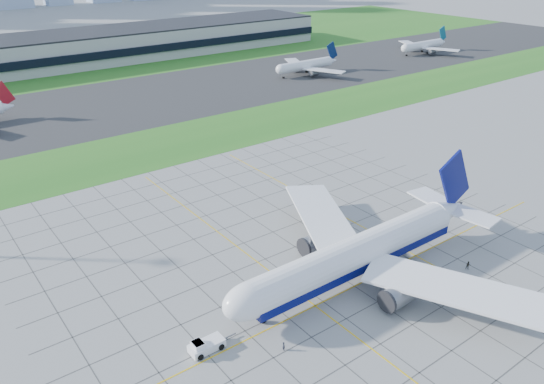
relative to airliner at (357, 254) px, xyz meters
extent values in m
plane|color=#9A9A95|center=(-2.15, 0.13, -5.56)|extent=(1400.00, 1400.00, 0.00)
cube|color=#1E5E1A|center=(-2.15, 90.13, -5.54)|extent=(700.00, 35.00, 0.04)
cube|color=#383838|center=(-2.15, 145.13, -5.53)|extent=(700.00, 75.00, 0.04)
cube|color=#1E5E1A|center=(-2.15, 255.13, -5.54)|extent=(700.00, 145.00, 0.04)
cube|color=#474744|center=(-50.15, 10.13, -5.54)|extent=(0.18, 130.00, 0.02)
cube|color=#474744|center=(-42.15, 10.13, -5.54)|extent=(0.18, 130.00, 0.02)
cube|color=#474744|center=(-34.15, 10.13, -5.54)|extent=(0.18, 130.00, 0.02)
cube|color=#474744|center=(-26.15, 10.13, -5.54)|extent=(0.18, 130.00, 0.02)
cube|color=#474744|center=(-18.15, 10.13, -5.54)|extent=(0.18, 130.00, 0.02)
cube|color=#474744|center=(-10.15, 10.13, -5.54)|extent=(0.18, 130.00, 0.02)
cube|color=#474744|center=(-2.15, 10.13, -5.54)|extent=(0.18, 130.00, 0.02)
cube|color=#474744|center=(5.85, 10.13, -5.54)|extent=(0.18, 130.00, 0.02)
cube|color=#474744|center=(13.85, 10.13, -5.54)|extent=(0.18, 130.00, 0.02)
cube|color=#474744|center=(21.85, 10.13, -5.54)|extent=(0.18, 130.00, 0.02)
cube|color=#474744|center=(29.85, 10.13, -5.54)|extent=(0.18, 130.00, 0.02)
cube|color=#474744|center=(37.85, 10.13, -5.54)|extent=(0.18, 130.00, 0.02)
cube|color=#474744|center=(45.85, 10.13, -5.54)|extent=(0.18, 130.00, 0.02)
cube|color=#474744|center=(-2.15, -31.87, -5.54)|extent=(110.00, 0.18, 0.02)
cube|color=#474744|center=(-2.15, -23.87, -5.54)|extent=(110.00, 0.18, 0.02)
cube|color=#474744|center=(-2.15, -15.87, -5.54)|extent=(110.00, 0.18, 0.02)
cube|color=#474744|center=(-2.15, -7.87, -5.54)|extent=(110.00, 0.18, 0.02)
cube|color=#474744|center=(-2.15, 0.13, -5.54)|extent=(110.00, 0.18, 0.02)
cube|color=#474744|center=(-2.15, 8.13, -5.54)|extent=(110.00, 0.18, 0.02)
cube|color=#474744|center=(-2.15, 16.13, -5.54)|extent=(110.00, 0.18, 0.02)
cube|color=#474744|center=(-2.15, 24.13, -5.54)|extent=(110.00, 0.18, 0.02)
cube|color=#474744|center=(-2.15, 32.13, -5.54)|extent=(110.00, 0.18, 0.02)
cube|color=#474744|center=(-2.15, 40.13, -5.54)|extent=(110.00, 0.18, 0.02)
cube|color=#474744|center=(-2.15, 48.13, -5.54)|extent=(110.00, 0.18, 0.02)
cube|color=#474744|center=(-2.15, 56.13, -5.54)|extent=(110.00, 0.18, 0.02)
cube|color=#474744|center=(-2.15, 64.13, -5.54)|extent=(110.00, 0.18, 0.02)
cube|color=yellow|center=(-2.15, -1.87, -5.54)|extent=(120.00, 0.25, 0.03)
cube|color=yellow|center=(-12.15, 20.13, -5.54)|extent=(0.25, 100.00, 0.03)
cube|color=yellow|center=(15.85, 20.13, -5.54)|extent=(0.25, 100.00, 0.03)
cube|color=#B7B7B2|center=(37.85, 230.13, 1.94)|extent=(260.00, 42.00, 15.00)
cube|color=black|center=(37.85, 208.63, 1.44)|extent=(260.00, 1.00, 4.00)
cube|color=black|center=(37.85, 230.13, 9.84)|extent=(260.00, 42.00, 0.80)
cylinder|color=white|center=(-0.44, 0.00, 0.44)|extent=(49.27, 6.44, 6.43)
cube|color=#080E55|center=(-0.44, 0.00, -1.60)|extent=(49.27, 6.02, 1.71)
ellipsoid|color=white|center=(-25.08, 0.01, 0.44)|extent=(10.28, 6.43, 6.43)
cube|color=black|center=(-27.43, 0.01, 0.97)|extent=(2.36, 3.43, 0.64)
cone|color=white|center=(27.94, -0.01, 0.76)|extent=(8.57, 6.11, 6.10)
cube|color=#080E55|center=(28.47, -0.01, 7.93)|extent=(11.68, 0.54, 13.67)
cube|color=white|center=(5.99, 17.13, -0.63)|extent=(21.83, 31.18, 1.04)
cube|color=white|center=(5.97, -17.14, -0.63)|extent=(21.81, 31.19, 1.04)
cylinder|color=slate|center=(-0.44, 11.25, -2.77)|extent=(6.96, 4.07, 4.07)
cylinder|color=slate|center=(-0.45, -11.24, -2.77)|extent=(6.96, 4.07, 4.07)
cylinder|color=gray|center=(-22.40, 0.01, -4.17)|extent=(0.39, 0.39, 2.78)
cylinder|color=black|center=(-22.40, 0.01, -4.97)|extent=(1.18, 0.54, 1.18)
cylinder|color=black|center=(4.91, 3.43, -4.86)|extent=(1.39, 1.29, 1.39)
cylinder|color=black|center=(4.91, -3.43, -4.86)|extent=(1.39, 1.29, 1.39)
cube|color=white|center=(-33.67, 0.03, -4.69)|extent=(5.77, 2.70, 1.35)
cube|color=white|center=(-35.21, 0.03, -3.73)|extent=(1.73, 2.12, 1.06)
cube|color=black|center=(-35.21, 0.03, -3.54)|extent=(1.54, 1.93, 0.67)
cube|color=gray|center=(-29.53, 0.02, -4.98)|extent=(2.89, 0.17, 0.17)
cylinder|color=black|center=(-35.59, 1.28, -5.03)|extent=(1.06, 0.48, 1.06)
cylinder|color=black|center=(-35.59, -1.22, -5.03)|extent=(1.06, 0.48, 1.06)
cylinder|color=black|center=(-31.74, 1.28, -5.03)|extent=(1.06, 0.48, 1.06)
cylinder|color=black|center=(-31.74, -1.23, -5.03)|extent=(1.06, 0.48, 1.06)
imported|color=black|center=(-23.75, -7.46, -4.75)|extent=(0.48, 0.65, 1.62)
imported|color=black|center=(20.19, -11.43, -4.64)|extent=(1.14, 1.11, 1.85)
cube|color=maroon|center=(-29.86, 150.05, 3.94)|extent=(7.46, 0.40, 9.15)
cylinder|color=white|center=(103.70, 138.21, -1.06)|extent=(30.84, 4.80, 4.80)
cube|color=#071A4B|center=(120.84, 138.21, 3.94)|extent=(7.46, 0.40, 9.15)
cube|color=white|center=(105.85, 149.21, -1.86)|extent=(13.89, 20.66, 0.40)
cube|color=white|center=(105.85, 127.21, -1.86)|extent=(13.89, 20.66, 0.40)
cylinder|color=black|center=(106.27, 140.41, -5.06)|extent=(1.00, 1.00, 1.00)
cylinder|color=black|center=(106.27, 136.01, -5.06)|extent=(1.00, 1.00, 1.00)
cylinder|color=white|center=(192.36, 138.22, -1.06)|extent=(30.93, 4.80, 4.80)
cube|color=#0C526F|center=(209.55, 138.22, 3.94)|extent=(7.46, 0.40, 9.15)
cube|color=white|center=(194.51, 149.22, -1.86)|extent=(13.89, 20.66, 0.40)
cube|color=white|center=(194.51, 127.22, -1.86)|extent=(13.89, 20.66, 0.40)
cylinder|color=black|center=(194.94, 140.42, -5.06)|extent=(1.00, 1.00, 1.00)
cylinder|color=black|center=(194.94, 136.02, -5.06)|extent=(1.00, 1.00, 1.00)
camera|label=1|loc=(-65.02, -59.31, 54.56)|focal=35.00mm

